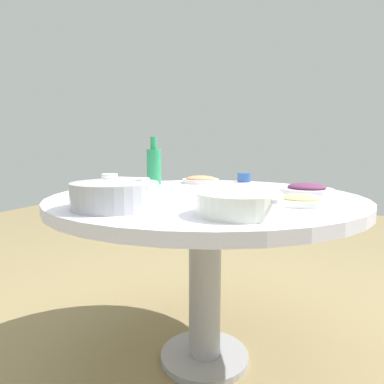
{
  "coord_description": "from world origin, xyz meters",
  "views": [
    {
      "loc": [
        1.35,
        0.5,
        0.95
      ],
      "look_at": [
        0.2,
        0.02,
        0.79
      ],
      "focal_mm": 32.12,
      "sensor_mm": 36.0,
      "label": 1
    }
  ],
  "objects_px": {
    "soup_bowl": "(239,204)",
    "green_bottle": "(154,165)",
    "round_dining_table": "(205,221)",
    "tea_cup_near": "(244,177)",
    "dish_shrimp": "(201,180)",
    "tea_cup_far": "(110,181)",
    "dish_eggplant": "(307,189)",
    "rice_bowl": "(115,195)",
    "dish_noodles": "(299,200)"
  },
  "relations": [
    {
      "from": "round_dining_table",
      "to": "dish_eggplant",
      "type": "relative_size",
      "value": 5.72
    },
    {
      "from": "soup_bowl",
      "to": "dish_shrimp",
      "type": "relative_size",
      "value": 1.24
    },
    {
      "from": "tea_cup_near",
      "to": "dish_eggplant",
      "type": "bearing_deg",
      "value": 43.33
    },
    {
      "from": "soup_bowl",
      "to": "tea_cup_far",
      "type": "bearing_deg",
      "value": -117.99
    },
    {
      "from": "dish_shrimp",
      "to": "tea_cup_near",
      "type": "bearing_deg",
      "value": 124.18
    },
    {
      "from": "dish_shrimp",
      "to": "tea_cup_far",
      "type": "height_order",
      "value": "tea_cup_far"
    },
    {
      "from": "tea_cup_near",
      "to": "round_dining_table",
      "type": "bearing_deg",
      "value": -2.03
    },
    {
      "from": "soup_bowl",
      "to": "dish_eggplant",
      "type": "xyz_separation_m",
      "value": [
        -0.56,
        0.15,
        -0.01
      ]
    },
    {
      "from": "soup_bowl",
      "to": "tea_cup_far",
      "type": "xyz_separation_m",
      "value": [
        -0.4,
        -0.75,
        0.0
      ]
    },
    {
      "from": "soup_bowl",
      "to": "green_bottle",
      "type": "bearing_deg",
      "value": -135.28
    },
    {
      "from": "tea_cup_far",
      "to": "green_bottle",
      "type": "bearing_deg",
      "value": 156.7
    },
    {
      "from": "rice_bowl",
      "to": "dish_shrimp",
      "type": "relative_size",
      "value": 1.39
    },
    {
      "from": "dish_shrimp",
      "to": "soup_bowl",
      "type": "bearing_deg",
      "value": 28.26
    },
    {
      "from": "round_dining_table",
      "to": "tea_cup_near",
      "type": "height_order",
      "value": "tea_cup_near"
    },
    {
      "from": "round_dining_table",
      "to": "tea_cup_near",
      "type": "distance_m",
      "value": 0.61
    },
    {
      "from": "green_bottle",
      "to": "rice_bowl",
      "type": "bearing_deg",
      "value": 18.8
    },
    {
      "from": "tea_cup_near",
      "to": "tea_cup_far",
      "type": "relative_size",
      "value": 1.0
    },
    {
      "from": "dish_noodles",
      "to": "green_bottle",
      "type": "xyz_separation_m",
      "value": [
        -0.38,
        -0.79,
        0.09
      ]
    },
    {
      "from": "soup_bowl",
      "to": "dish_shrimp",
      "type": "bearing_deg",
      "value": -151.74
    },
    {
      "from": "rice_bowl",
      "to": "dish_shrimp",
      "type": "xyz_separation_m",
      "value": [
        -0.86,
        -0.03,
        -0.03
      ]
    },
    {
      "from": "rice_bowl",
      "to": "tea_cup_far",
      "type": "xyz_separation_m",
      "value": [
        -0.45,
        -0.35,
        -0.01
      ]
    },
    {
      "from": "round_dining_table",
      "to": "dish_noodles",
      "type": "bearing_deg",
      "value": 76.43
    },
    {
      "from": "dish_noodles",
      "to": "tea_cup_far",
      "type": "relative_size",
      "value": 2.69
    },
    {
      "from": "rice_bowl",
      "to": "tea_cup_far",
      "type": "relative_size",
      "value": 3.76
    },
    {
      "from": "green_bottle",
      "to": "tea_cup_near",
      "type": "bearing_deg",
      "value": 125.86
    },
    {
      "from": "tea_cup_far",
      "to": "dish_noodles",
      "type": "bearing_deg",
      "value": 81.95
    },
    {
      "from": "round_dining_table",
      "to": "tea_cup_near",
      "type": "bearing_deg",
      "value": 177.97
    },
    {
      "from": "soup_bowl",
      "to": "green_bottle",
      "type": "height_order",
      "value": "green_bottle"
    },
    {
      "from": "soup_bowl",
      "to": "tea_cup_far",
      "type": "height_order",
      "value": "tea_cup_far"
    },
    {
      "from": "rice_bowl",
      "to": "tea_cup_near",
      "type": "relative_size",
      "value": 3.74
    },
    {
      "from": "green_bottle",
      "to": "round_dining_table",
      "type": "bearing_deg",
      "value": 54.72
    },
    {
      "from": "green_bottle",
      "to": "soup_bowl",
      "type": "bearing_deg",
      "value": 44.72
    },
    {
      "from": "rice_bowl",
      "to": "dish_eggplant",
      "type": "xyz_separation_m",
      "value": [
        -0.61,
        0.56,
        -0.03
      ]
    },
    {
      "from": "tea_cup_near",
      "to": "dish_shrimp",
      "type": "bearing_deg",
      "value": -55.82
    },
    {
      "from": "round_dining_table",
      "to": "dish_eggplant",
      "type": "bearing_deg",
      "value": 116.18
    },
    {
      "from": "round_dining_table",
      "to": "dish_shrimp",
      "type": "height_order",
      "value": "dish_shrimp"
    },
    {
      "from": "dish_eggplant",
      "to": "tea_cup_far",
      "type": "xyz_separation_m",
      "value": [
        0.16,
        -0.91,
        0.02
      ]
    },
    {
      "from": "tea_cup_far",
      "to": "rice_bowl",
      "type": "bearing_deg",
      "value": 37.77
    },
    {
      "from": "dish_shrimp",
      "to": "dish_eggplant",
      "type": "height_order",
      "value": "dish_eggplant"
    },
    {
      "from": "green_bottle",
      "to": "dish_noodles",
      "type": "bearing_deg",
      "value": 64.47
    },
    {
      "from": "dish_shrimp",
      "to": "tea_cup_near",
      "type": "distance_m",
      "value": 0.26
    },
    {
      "from": "green_bottle",
      "to": "tea_cup_near",
      "type": "distance_m",
      "value": 0.53
    },
    {
      "from": "soup_bowl",
      "to": "tea_cup_near",
      "type": "height_order",
      "value": "soup_bowl"
    },
    {
      "from": "round_dining_table",
      "to": "tea_cup_far",
      "type": "relative_size",
      "value": 16.85
    },
    {
      "from": "round_dining_table",
      "to": "green_bottle",
      "type": "bearing_deg",
      "value": -125.28
    },
    {
      "from": "soup_bowl",
      "to": "dish_shrimp",
      "type": "distance_m",
      "value": 0.92
    },
    {
      "from": "dish_shrimp",
      "to": "tea_cup_far",
      "type": "distance_m",
      "value": 0.52
    },
    {
      "from": "dish_shrimp",
      "to": "tea_cup_near",
      "type": "relative_size",
      "value": 2.69
    },
    {
      "from": "rice_bowl",
      "to": "tea_cup_near",
      "type": "distance_m",
      "value": 1.02
    },
    {
      "from": "dish_eggplant",
      "to": "dish_noodles",
      "type": "relative_size",
      "value": 1.09
    }
  ]
}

